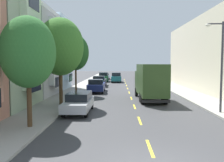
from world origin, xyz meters
name	(u,v)px	position (x,y,z in m)	size (l,w,h in m)	color
ground_plane	(127,87)	(0.00, 30.00, 0.00)	(160.00, 160.00, 0.00)	#38383A
sidewalk_left	(81,87)	(-7.10, 28.00, 0.07)	(3.20, 120.00, 0.14)	#99968E
sidewalk_right	(174,87)	(7.10, 28.00, 0.07)	(3.20, 120.00, 0.14)	#99968E
lane_centerline_dashes	(128,90)	(0.00, 24.50, 0.00)	(0.14, 47.20, 0.01)	yellow
townhouse_fourth_powder_blue	(20,55)	(-15.25, 25.01, 4.86)	(13.91, 6.82, 10.13)	#9EB7CC
street_tree_nearest	(28,52)	(-6.40, 4.88, 4.32)	(3.04, 3.04, 6.19)	#47331E
street_tree_second	(60,47)	(-6.40, 12.19, 5.14)	(4.04, 4.04, 7.49)	#47331E
street_tree_third	(76,53)	(-6.40, 19.50, 4.99)	(3.10, 3.10, 6.93)	#47331E
street_lamp	(220,60)	(5.94, 9.17, 3.95)	(1.35, 0.28, 6.55)	#38383D
delivery_box_truck	(150,80)	(1.81, 15.51, 2.02)	(2.59, 7.44, 3.64)	#2D471E
parked_pickup_charcoal	(100,81)	(-4.46, 30.31, 0.83)	(2.08, 5.33, 1.73)	#333338
parked_suv_forest	(104,77)	(-4.44, 40.45, 0.99)	(2.04, 4.84, 1.93)	#194C28
parked_pickup_black	(143,76)	(4.43, 46.87, 0.83)	(2.13, 5.35, 1.73)	black
parked_wagon_silver	(79,102)	(-4.39, 9.53, 0.80)	(1.85, 4.71, 1.50)	#B2B5BA
parked_wagon_red	(151,81)	(4.25, 32.58, 0.80)	(1.89, 4.73, 1.50)	#AD1E1E
parked_wagon_white	(146,78)	(4.29, 41.04, 0.80)	(1.96, 4.75, 1.50)	silver
parked_pickup_burgundy	(140,74)	(4.40, 55.08, 0.83)	(2.06, 5.32, 1.73)	maroon
parked_pickup_navy	(97,86)	(-4.21, 22.23, 0.83)	(2.03, 5.31, 1.73)	navy
parked_sedan_sky	(105,76)	(-4.44, 47.12, 0.75)	(1.92, 4.54, 1.43)	#7A9EC6
moving_teal_sedan	(116,77)	(-1.80, 38.96, 0.99)	(1.95, 4.80, 1.93)	#195B60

